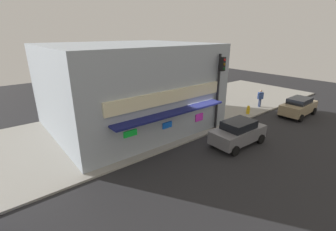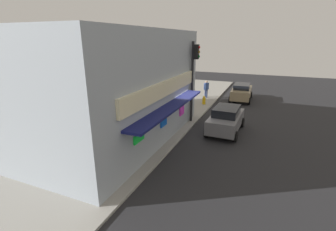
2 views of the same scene
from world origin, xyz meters
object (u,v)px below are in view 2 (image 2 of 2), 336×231
traffic_light (194,72)px  trash_can (155,126)px  potted_plant_by_doorway (131,138)px  fire_hydrant (204,100)px  pedestrian (206,88)px  parked_car_grey (226,119)px  parked_car_tan (241,92)px

traffic_light → trash_can: (-2.98, 1.57, -3.11)m
potted_plant_by_doorway → fire_hydrant: bearing=-7.2°
traffic_light → potted_plant_by_doorway: bearing=162.7°
fire_hydrant → potted_plant_by_doorway: potted_plant_by_doorway is taller
fire_hydrant → trash_can: (-7.83, 1.17, 0.04)m
pedestrian → parked_car_grey: bearing=-157.9°
pedestrian → potted_plant_by_doorway: size_ratio=1.70×
parked_car_tan → parked_car_grey: size_ratio=1.04×
fire_hydrant → potted_plant_by_doorway: 10.48m
trash_can → pedestrian: 10.56m
parked_car_tan → potted_plant_by_doorway: bearing=163.0°
parked_car_tan → traffic_light: bearing=163.1°
fire_hydrant → parked_car_grey: (-5.73, -2.93, 0.37)m
fire_hydrant → parked_car_grey: 6.45m
traffic_light → potted_plant_by_doorway: traffic_light is taller
potted_plant_by_doorway → parked_car_tan: parked_car_tan is taller
traffic_light → fire_hydrant: 5.80m
fire_hydrant → pedestrian: 2.80m
fire_hydrant → parked_car_grey: parked_car_grey is taller
traffic_light → parked_car_tan: bearing=-16.9°
parked_car_tan → pedestrian: bearing=100.1°
parked_car_grey → trash_can: bearing=117.1°
fire_hydrant → pedestrian: bearing=10.3°
potted_plant_by_doorway → parked_car_grey: 6.31m
traffic_light → pedestrian: (7.55, 0.90, -2.58)m
traffic_light → parked_car_tan: traffic_light is taller
trash_can → parked_car_tan: size_ratio=0.20×
pedestrian → potted_plant_by_doorway: (-13.10, 0.83, -0.39)m
traffic_light → fire_hydrant: size_ratio=7.29×
trash_can → potted_plant_by_doorway: bearing=176.7°
potted_plant_by_doorway → trash_can: bearing=-3.3°
pedestrian → potted_plant_by_doorway: 13.13m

